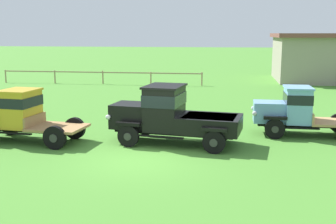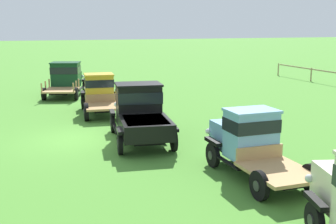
# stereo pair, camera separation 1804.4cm
# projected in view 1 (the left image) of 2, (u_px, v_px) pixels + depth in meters

# --- Properties ---
(ground_plane) EXTENTS (240.00, 240.00, 0.00)m
(ground_plane) POSITION_uv_depth(u_px,v_px,m) (140.00, 159.00, 14.60)
(ground_plane) COLOR #47842D
(paddock_fence) EXTENTS (17.47, 0.66, 1.13)m
(paddock_fence) POSITION_uv_depth(u_px,v_px,m) (101.00, 74.00, 35.95)
(paddock_fence) COLOR #997F60
(paddock_fence) RESTS_ON ground
(vintage_truck_second_in_line) EXTENTS (4.88, 2.22, 2.10)m
(vintage_truck_second_in_line) POSITION_uv_depth(u_px,v_px,m) (17.00, 114.00, 16.91)
(vintage_truck_second_in_line) COLOR black
(vintage_truck_second_in_line) RESTS_ON ground
(vintage_truck_midrow_center) EXTENTS (5.34, 2.74, 2.30)m
(vintage_truck_midrow_center) POSITION_uv_depth(u_px,v_px,m) (171.00, 114.00, 16.50)
(vintage_truck_midrow_center) COLOR black
(vintage_truck_midrow_center) RESTS_ON ground
(vintage_truck_far_side) EXTENTS (4.57, 1.88, 2.08)m
(vintage_truck_far_side) POSITION_uv_depth(u_px,v_px,m) (294.00, 110.00, 17.88)
(vintage_truck_far_side) COLOR black
(vintage_truck_far_side) RESTS_ON ground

